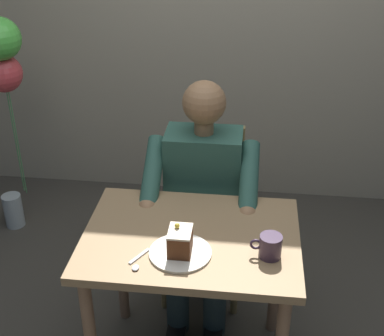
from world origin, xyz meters
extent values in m
cube|color=#92734E|center=(0.00, 0.00, 0.71)|extent=(0.87, 0.63, 0.04)
cylinder|color=#936C4E|center=(-0.37, -0.26, 0.36)|extent=(0.05, 0.05, 0.71)
cylinder|color=#936C4E|center=(0.37, -0.26, 0.36)|extent=(0.05, 0.05, 0.71)
cube|color=#977F4A|center=(0.00, -0.52, 0.42)|extent=(0.42, 0.42, 0.04)
cube|color=#977F4A|center=(0.00, -0.71, 0.66)|extent=(0.38, 0.04, 0.45)
cylinder|color=#977F4A|center=(-0.18, -0.34, 0.21)|extent=(0.04, 0.04, 0.42)
cylinder|color=#977F4A|center=(0.18, -0.34, 0.21)|extent=(0.04, 0.04, 0.42)
cylinder|color=#977F4A|center=(-0.18, -0.70, 0.21)|extent=(0.04, 0.04, 0.42)
cylinder|color=#977F4A|center=(0.18, -0.70, 0.21)|extent=(0.04, 0.04, 0.42)
cube|color=#2C584B|center=(0.00, -0.50, 0.69)|extent=(0.36, 0.22, 0.51)
sphere|color=#956C48|center=(0.00, -0.50, 1.09)|extent=(0.20, 0.20, 0.20)
cylinder|color=#956C48|center=(0.00, -0.50, 0.97)|extent=(0.09, 0.09, 0.06)
cylinder|color=#2C584B|center=(-0.22, -0.36, 0.80)|extent=(0.08, 0.33, 0.26)
sphere|color=#956C48|center=(-0.22, -0.20, 0.70)|extent=(0.09, 0.09, 0.09)
cylinder|color=#2C584B|center=(0.22, -0.36, 0.80)|extent=(0.08, 0.33, 0.26)
sphere|color=#956C48|center=(0.22, -0.20, 0.70)|extent=(0.09, 0.09, 0.09)
cylinder|color=#273739|center=(-0.09, -0.38, 0.42)|extent=(0.13, 0.38, 0.14)
cylinder|color=#273739|center=(0.09, -0.38, 0.42)|extent=(0.13, 0.38, 0.14)
cylinder|color=#273739|center=(-0.09, -0.20, 0.20)|extent=(0.11, 0.11, 0.40)
cube|color=black|center=(-0.09, -0.14, 0.03)|extent=(0.09, 0.22, 0.05)
cylinder|color=#273739|center=(0.09, -0.20, 0.20)|extent=(0.11, 0.11, 0.40)
cube|color=black|center=(0.09, -0.14, 0.03)|extent=(0.09, 0.22, 0.05)
cylinder|color=silver|center=(0.03, 0.13, 0.73)|extent=(0.24, 0.24, 0.01)
cube|color=#5A2F18|center=(0.03, 0.13, 0.78)|extent=(0.09, 0.11, 0.09)
cube|color=beige|center=(0.03, 0.13, 0.83)|extent=(0.09, 0.11, 0.01)
sphere|color=gold|center=(0.04, 0.11, 0.85)|extent=(0.02, 0.02, 0.02)
cylinder|color=#38283D|center=(-0.31, 0.10, 0.77)|extent=(0.09, 0.09, 0.09)
torus|color=#38283D|center=(-0.26, 0.10, 0.78)|extent=(0.05, 0.01, 0.05)
cylinder|color=black|center=(-0.31, 0.10, 0.81)|extent=(0.08, 0.08, 0.01)
cube|color=silver|center=(0.18, 0.16, 0.73)|extent=(0.07, 0.10, 0.01)
ellipsoid|color=silver|center=(0.18, 0.23, 0.73)|extent=(0.03, 0.04, 0.01)
cylinder|color=#B2C1C6|center=(1.26, -0.96, 0.11)|extent=(0.12, 0.12, 0.22)
cylinder|color=#4C9956|center=(1.18, -1.02, 0.65)|extent=(0.01, 0.01, 0.87)
sphere|color=#DF444B|center=(1.20, -1.04, 1.00)|extent=(0.22, 0.22, 0.22)
cylinder|color=#4C9956|center=(1.20, -1.04, 0.56)|extent=(0.01, 0.01, 0.67)
camera|label=1|loc=(-0.20, 1.71, 1.99)|focal=49.53mm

